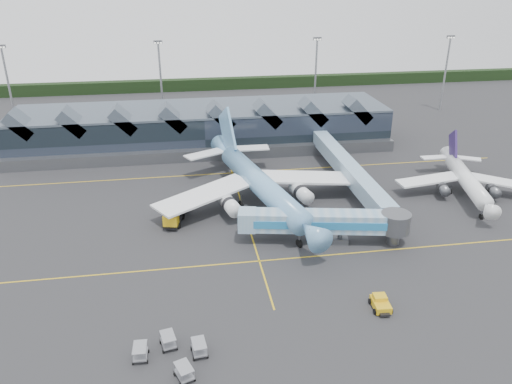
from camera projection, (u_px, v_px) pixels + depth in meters
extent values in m
plane|color=#29292C|center=(251.00, 235.00, 82.65)|extent=(260.00, 260.00, 0.00)
cube|color=gold|center=(259.00, 261.00, 75.44)|extent=(120.00, 0.25, 0.01)
cube|color=gold|center=(232.00, 173.00, 107.86)|extent=(120.00, 0.25, 0.01)
cube|color=gold|center=(243.00, 209.00, 91.65)|extent=(0.25, 60.00, 0.01)
cube|color=black|center=(206.00, 84.00, 180.89)|extent=(260.00, 4.00, 4.00)
cube|color=black|center=(203.00, 127.00, 123.31)|extent=(90.00, 20.00, 9.00)
cube|color=#45505C|center=(202.00, 109.00, 121.38)|extent=(90.00, 20.00, 0.60)
cube|color=#57595F|center=(206.00, 154.00, 114.72)|extent=(90.00, 2.50, 2.60)
cube|color=#45505C|center=(21.00, 124.00, 109.32)|extent=(6.43, 6.00, 6.43)
cube|color=#45505C|center=(73.00, 122.00, 110.89)|extent=(6.43, 6.00, 6.43)
cube|color=#45505C|center=(124.00, 119.00, 112.46)|extent=(6.43, 6.00, 6.43)
cube|color=#45505C|center=(173.00, 117.00, 114.04)|extent=(6.43, 6.00, 6.43)
cube|color=#45505C|center=(221.00, 115.00, 115.61)|extent=(6.43, 6.00, 6.43)
cube|color=#45505C|center=(267.00, 113.00, 117.18)|extent=(6.43, 6.00, 6.43)
cube|color=#45505C|center=(313.00, 111.00, 118.76)|extent=(6.43, 6.00, 6.43)
cube|color=#45505C|center=(357.00, 109.00, 120.33)|extent=(6.43, 6.00, 6.43)
cylinder|color=gray|center=(9.00, 89.00, 133.31)|extent=(0.56, 0.56, 22.00)
cube|color=#57595F|center=(1.00, 46.00, 128.79)|extent=(2.40, 0.50, 0.90)
cylinder|color=gray|center=(161.00, 82.00, 140.83)|extent=(0.56, 0.56, 22.00)
cube|color=#57595F|center=(158.00, 42.00, 136.31)|extent=(2.40, 0.50, 0.90)
cylinder|color=gray|center=(315.00, 77.00, 147.26)|extent=(0.56, 0.56, 22.00)
cube|color=#57595F|center=(317.00, 39.00, 142.75)|extent=(2.40, 0.50, 0.90)
cylinder|color=gray|center=(445.00, 74.00, 151.18)|extent=(0.56, 0.56, 22.00)
cube|color=#57595F|center=(451.00, 37.00, 146.67)|extent=(2.40, 0.50, 0.90)
cylinder|color=#6591CE|center=(261.00, 185.00, 90.86)|extent=(11.51, 33.14, 4.08)
cone|color=#6591CE|center=(311.00, 232.00, 74.51)|extent=(5.27, 6.45, 4.08)
cube|color=black|center=(314.00, 230.00, 73.56)|extent=(1.59, 0.68, 0.48)
cone|color=#6591CE|center=(225.00, 149.00, 107.89)|extent=(5.70, 8.29, 4.08)
cube|color=white|center=(204.00, 194.00, 88.72)|extent=(19.05, 14.86, 1.35)
cube|color=white|center=(309.00, 177.00, 95.91)|extent=(19.00, 7.68, 1.35)
cylinder|color=white|center=(230.00, 205.00, 87.18)|extent=(3.76, 6.10, 2.53)
cylinder|color=white|center=(301.00, 192.00, 91.98)|extent=(3.76, 6.10, 2.53)
cube|color=#6591CE|center=(228.00, 133.00, 104.55)|extent=(2.85, 10.28, 11.25)
cube|color=white|center=(205.00, 154.00, 104.96)|extent=(9.08, 6.83, 0.27)
cube|color=white|center=(249.00, 148.00, 108.43)|extent=(8.55, 3.43, 0.27)
cylinder|color=#57595F|center=(299.00, 240.00, 79.02)|extent=(0.30, 0.30, 2.36)
cylinder|color=#57595F|center=(241.00, 201.00, 92.19)|extent=(0.30, 0.30, 2.36)
cylinder|color=#57595F|center=(275.00, 195.00, 94.58)|extent=(0.30, 0.30, 2.36)
cylinder|color=black|center=(299.00, 244.00, 79.33)|extent=(0.82, 1.58, 1.51)
cylinder|color=white|center=(467.00, 180.00, 95.83)|extent=(7.86, 20.94, 2.98)
cone|color=white|center=(489.00, 208.00, 84.75)|extent=(3.74, 4.18, 2.98)
cube|color=black|center=(490.00, 206.00, 84.08)|extent=(1.18, 0.60, 0.48)
cone|color=white|center=(449.00, 156.00, 107.36)|extent=(4.03, 5.33, 2.98)
cube|color=white|center=(429.00, 180.00, 97.44)|extent=(12.63, 4.76, 0.99)
cube|color=white|center=(502.00, 182.00, 96.38)|extent=(12.56, 9.81, 0.99)
cylinder|color=#57595F|center=(443.00, 189.00, 95.35)|extent=(2.64, 3.91, 1.84)
cylinder|color=#57595F|center=(493.00, 190.00, 94.64)|extent=(2.64, 3.91, 1.84)
cube|color=#2D1B53|center=(453.00, 146.00, 105.15)|extent=(2.03, 6.60, 7.25)
cube|color=white|center=(434.00, 157.00, 106.81)|extent=(5.68, 2.10, 0.25)
cube|color=white|center=(467.00, 158.00, 106.30)|extent=(5.99, 4.49, 0.25)
cylinder|color=#57595F|center=(482.00, 214.00, 87.87)|extent=(0.28, 0.28, 1.72)
cylinder|color=#57595F|center=(450.00, 189.00, 97.80)|extent=(0.28, 0.28, 1.72)
cylinder|color=#57595F|center=(477.00, 190.00, 97.41)|extent=(0.28, 0.28, 1.72)
cylinder|color=black|center=(481.00, 217.00, 88.10)|extent=(0.70, 1.18, 1.10)
cube|color=#77A4C6|center=(321.00, 221.00, 79.19)|extent=(21.58, 7.22, 3.10)
cube|color=#247AB6|center=(322.00, 226.00, 77.68)|extent=(21.00, 4.20, 1.28)
cube|color=#77A4C6|center=(247.00, 220.00, 79.56)|extent=(3.38, 3.89, 3.20)
cylinder|color=#57595F|center=(340.00, 232.00, 79.86)|extent=(0.75, 0.75, 3.76)
cube|color=#57595F|center=(340.00, 240.00, 80.44)|extent=(2.92, 2.59, 0.96)
cylinder|color=black|center=(333.00, 240.00, 80.52)|extent=(0.60, 1.03, 0.96)
cylinder|color=black|center=(346.00, 240.00, 80.45)|extent=(0.60, 1.03, 0.96)
cylinder|color=#57595F|center=(395.00, 222.00, 78.82)|extent=(4.70, 4.70, 3.20)
cylinder|color=#57595F|center=(394.00, 233.00, 79.59)|extent=(1.92, 1.92, 3.76)
cube|color=black|center=(176.00, 216.00, 87.36)|extent=(4.23, 9.12, 0.49)
cube|color=gold|center=(171.00, 220.00, 83.91)|extent=(2.77, 2.62, 2.15)
cube|color=black|center=(170.00, 220.00, 83.00)|extent=(2.13, 0.62, 0.98)
cylinder|color=silver|center=(177.00, 207.00, 87.89)|extent=(3.45, 6.04, 2.25)
sphere|color=silver|center=(180.00, 200.00, 90.47)|extent=(2.15, 2.15, 2.15)
sphere|color=silver|center=(173.00, 214.00, 85.30)|extent=(2.15, 2.15, 2.15)
cylinder|color=black|center=(165.00, 225.00, 84.86)|extent=(0.55, 1.03, 0.98)
cylinder|color=black|center=(179.00, 226.00, 84.72)|extent=(0.55, 1.03, 0.98)
cylinder|color=black|center=(169.00, 216.00, 87.98)|extent=(0.55, 1.03, 0.98)
cylinder|color=black|center=(183.00, 217.00, 87.84)|extent=(0.55, 1.03, 0.98)
cylinder|color=black|center=(172.00, 210.00, 90.21)|extent=(0.55, 1.03, 0.98)
cylinder|color=black|center=(186.00, 210.00, 90.06)|extent=(0.55, 1.03, 0.98)
cube|color=gold|center=(381.00, 304.00, 64.71)|extent=(2.26, 3.45, 0.92)
cube|color=gold|center=(380.00, 297.00, 64.93)|extent=(1.76, 1.59, 0.64)
cube|color=black|center=(385.00, 314.00, 63.22)|extent=(1.34, 0.83, 0.28)
cylinder|color=black|center=(375.00, 312.00, 63.74)|extent=(0.33, 0.75, 0.73)
cylinder|color=black|center=(391.00, 311.00, 63.90)|extent=(0.33, 0.75, 0.73)
cylinder|color=black|center=(370.00, 301.00, 65.75)|extent=(0.33, 0.75, 0.73)
cylinder|color=black|center=(386.00, 300.00, 65.91)|extent=(0.33, 0.75, 0.73)
cube|color=#9B9CA3|center=(168.00, 343.00, 58.15)|extent=(2.00, 2.66, 0.16)
cube|color=#9B9CA3|center=(168.00, 336.00, 57.73)|extent=(2.00, 2.66, 0.09)
cylinder|color=black|center=(174.00, 339.00, 59.33)|extent=(0.21, 0.41, 0.39)
cube|color=#9B9CA3|center=(199.00, 350.00, 57.04)|extent=(1.79, 2.55, 0.16)
cube|color=#9B9CA3|center=(199.00, 343.00, 56.61)|extent=(1.79, 2.55, 0.09)
cylinder|color=black|center=(205.00, 346.00, 58.17)|extent=(0.17, 0.40, 0.39)
cube|color=#9B9CA3|center=(140.00, 354.00, 56.40)|extent=(1.61, 2.45, 0.16)
cube|color=#9B9CA3|center=(140.00, 347.00, 55.97)|extent=(1.61, 2.45, 0.09)
cylinder|color=black|center=(149.00, 351.00, 57.44)|extent=(0.14, 0.40, 0.39)
cube|color=#9B9CA3|center=(184.00, 374.00, 53.64)|extent=(2.28, 2.78, 0.16)
cube|color=#9B9CA3|center=(184.00, 367.00, 53.21)|extent=(2.28, 2.78, 0.09)
cylinder|color=black|center=(188.00, 369.00, 54.86)|extent=(0.26, 0.41, 0.39)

